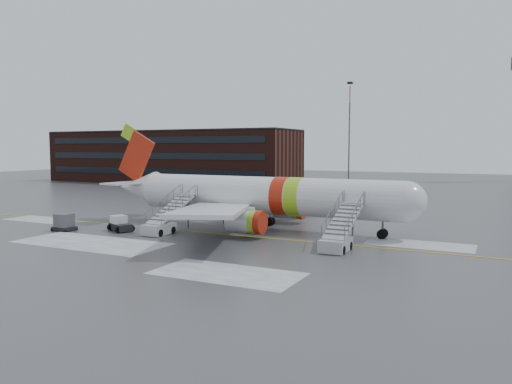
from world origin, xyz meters
The scene contains 8 objects.
ground centered at (0.00, 0.00, 0.00)m, with size 260.00×260.00×0.00m, color #494C4F.
airliner centered at (3.54, 3.46, 3.42)m, with size 35.03×32.97×11.18m.
airstair_fwd centered at (14.32, -3.08, 1.06)m, with size 2.05×7.70×3.48m.
airstair_aft centered at (-3.37, -3.08, 1.06)m, with size 2.05×7.70×3.48m.
pushback_tug centered at (-8.07, -3.98, 0.68)m, with size 3.03×2.74×1.53m.
uld_container centered at (-13.27, -6.30, 0.80)m, with size 2.15×1.63×1.72m.
terminal_building centered at (-45.00, 54.98, 6.20)m, with size 62.00×16.11×12.30m.
light_mast_far_n centered at (-8.00, 78.00, 13.84)m, with size 1.20×1.20×24.25m.
Camera 1 is at (26.22, -42.27, 8.37)m, focal length 35.00 mm.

